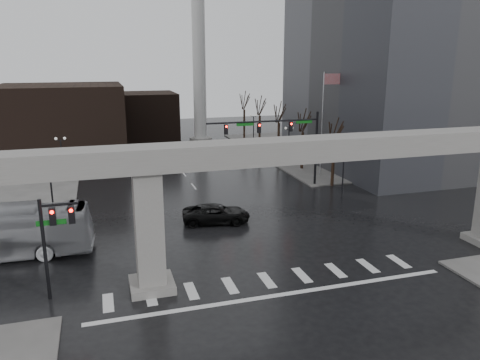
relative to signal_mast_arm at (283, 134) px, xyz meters
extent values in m
plane|color=black|center=(-8.99, -18.80, -5.83)|extent=(160.00, 160.00, 0.00)
cube|color=slate|center=(17.01, 17.20, -5.75)|extent=(28.00, 36.00, 0.15)
cube|color=gray|center=(-8.99, -18.80, 2.17)|extent=(48.00, 2.20, 1.40)
cube|color=gray|center=(-15.99, -18.80, -2.18)|extent=(1.60, 1.60, 7.30)
cube|color=gray|center=(-15.99, -18.80, -5.58)|extent=(2.60, 2.60, 0.50)
cube|color=black|center=(-22.99, 23.20, -0.83)|extent=(16.00, 14.00, 10.00)
cube|color=black|center=(-10.99, 33.20, -1.83)|extent=(10.00, 10.00, 8.00)
cylinder|color=silver|center=(-2.99, 27.20, 9.17)|extent=(2.00, 2.00, 30.00)
cylinder|color=gray|center=(-2.99, 27.20, -5.23)|extent=(3.60, 3.60, 1.20)
cylinder|color=black|center=(3.81, 0.00, -1.83)|extent=(0.24, 0.24, 8.00)
cylinder|color=black|center=(-2.19, 0.00, 1.37)|extent=(12.00, 0.18, 0.18)
cube|color=black|center=(0.81, 0.00, 0.72)|extent=(0.35, 0.30, 1.00)
cube|color=black|center=(-2.69, 0.00, 0.72)|extent=(0.35, 0.30, 1.00)
cube|color=black|center=(-6.19, 0.00, 0.72)|extent=(0.35, 0.30, 1.00)
sphere|color=#FF0C05|center=(0.81, -0.18, 1.02)|extent=(0.20, 0.20, 0.20)
cube|color=#0D5F15|center=(2.31, 0.00, 1.17)|extent=(1.80, 0.05, 0.35)
cube|color=#0D5F15|center=(-4.19, 0.00, 1.17)|extent=(1.80, 0.05, 0.35)
cylinder|color=black|center=(-21.79, -18.30, -2.83)|extent=(0.20, 0.20, 6.00)
cylinder|color=black|center=(-20.79, -18.30, -0.23)|extent=(2.00, 0.14, 0.14)
cube|color=black|center=(-21.19, -18.30, -0.88)|extent=(0.35, 0.30, 1.00)
cube|color=black|center=(-20.19, -18.30, -0.88)|extent=(0.35, 0.30, 1.00)
cube|color=#0D5F15|center=(-21.29, -18.30, -1.23)|extent=(1.60, 0.05, 0.30)
cylinder|color=silver|center=(6.01, 3.20, 0.17)|extent=(0.12, 0.12, 12.00)
cube|color=#B41314|center=(7.01, 3.20, 5.37)|extent=(2.00, 0.03, 1.20)
cylinder|color=black|center=(4.51, -4.80, -3.43)|extent=(0.14, 0.14, 4.80)
cube|color=black|center=(4.51, -4.80, -1.08)|extent=(0.90, 0.06, 0.06)
sphere|color=silver|center=(4.06, -4.80, -0.88)|extent=(0.32, 0.32, 0.32)
sphere|color=silver|center=(4.96, -4.80, -0.88)|extent=(0.32, 0.32, 0.32)
cylinder|color=black|center=(4.51, 9.20, -3.43)|extent=(0.14, 0.14, 4.80)
cube|color=black|center=(4.51, 9.20, -1.08)|extent=(0.90, 0.06, 0.06)
sphere|color=silver|center=(4.06, 9.20, -0.88)|extent=(0.32, 0.32, 0.32)
sphere|color=silver|center=(4.96, 9.20, -0.88)|extent=(0.32, 0.32, 0.32)
cylinder|color=black|center=(4.51, 23.20, -3.43)|extent=(0.14, 0.14, 4.80)
cube|color=black|center=(4.51, 23.20, -1.08)|extent=(0.90, 0.06, 0.06)
sphere|color=silver|center=(4.06, 23.20, -0.88)|extent=(0.32, 0.32, 0.32)
sphere|color=silver|center=(4.96, 23.20, -0.88)|extent=(0.32, 0.32, 0.32)
cylinder|color=black|center=(-22.49, -4.80, -3.43)|extent=(0.14, 0.14, 4.80)
cube|color=black|center=(-22.49, -4.80, -1.08)|extent=(0.90, 0.06, 0.06)
sphere|color=silver|center=(-22.94, -4.80, -0.88)|extent=(0.32, 0.32, 0.32)
sphere|color=silver|center=(-22.04, -4.80, -0.88)|extent=(0.32, 0.32, 0.32)
cylinder|color=black|center=(-22.49, 9.20, -3.43)|extent=(0.14, 0.14, 4.80)
cube|color=black|center=(-22.49, 9.20, -1.08)|extent=(0.90, 0.06, 0.06)
sphere|color=silver|center=(-22.94, 9.20, -0.88)|extent=(0.32, 0.32, 0.32)
sphere|color=silver|center=(-22.04, 9.20, -0.88)|extent=(0.32, 0.32, 0.32)
cylinder|color=black|center=(-22.49, 23.20, -3.43)|extent=(0.14, 0.14, 4.80)
cube|color=black|center=(-22.49, 23.20, -1.08)|extent=(0.90, 0.06, 0.06)
sphere|color=silver|center=(-22.94, 23.20, -0.88)|extent=(0.32, 0.32, 0.32)
sphere|color=silver|center=(-22.04, 23.20, -0.88)|extent=(0.32, 0.32, 0.32)
cylinder|color=black|center=(5.51, -0.80, -3.55)|extent=(0.34, 0.34, 4.55)
cylinder|color=black|center=(5.51, -0.80, 0.18)|extent=(0.12, 1.52, 2.98)
cylinder|color=black|center=(6.01, -0.55, -0.05)|extent=(0.83, 1.14, 2.51)
cylinder|color=black|center=(5.51, 7.20, -3.50)|extent=(0.34, 0.34, 4.66)
cylinder|color=black|center=(5.51, 7.20, 0.32)|extent=(0.12, 1.55, 3.05)
cylinder|color=black|center=(6.01, 7.45, 0.08)|extent=(0.85, 1.16, 2.57)
cylinder|color=black|center=(5.51, 15.20, -3.45)|extent=(0.34, 0.34, 4.76)
cylinder|color=black|center=(5.51, 15.20, 0.46)|extent=(0.12, 1.59, 3.11)
cylinder|color=black|center=(6.01, 15.45, 0.22)|extent=(0.86, 1.18, 2.62)
cylinder|color=black|center=(5.51, 23.20, -3.40)|extent=(0.34, 0.34, 4.87)
cylinder|color=black|center=(5.51, 23.20, 0.60)|extent=(0.12, 1.62, 3.18)
cylinder|color=black|center=(6.01, 23.45, 0.35)|extent=(0.88, 1.20, 2.68)
cylinder|color=black|center=(5.51, 31.20, -3.34)|extent=(0.34, 0.34, 4.97)
cylinder|color=black|center=(5.51, 31.20, 0.74)|extent=(0.12, 1.65, 3.25)
cylinder|color=black|center=(6.01, 31.45, 0.48)|extent=(0.89, 1.23, 2.74)
imported|color=black|center=(-9.44, -8.61, -5.04)|extent=(6.03, 3.59, 1.57)
camera|label=1|loc=(-18.37, -44.88, 7.66)|focal=35.00mm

